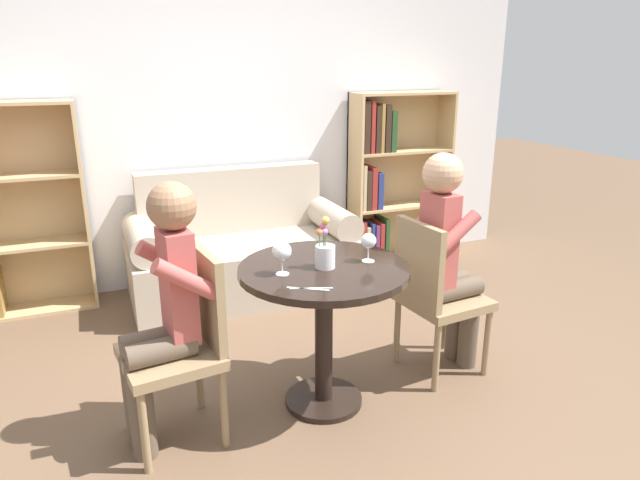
{
  "coord_description": "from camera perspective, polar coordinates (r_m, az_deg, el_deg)",
  "views": [
    {
      "loc": [
        -1.0,
        -2.39,
        1.71
      ],
      "look_at": [
        0.0,
        0.05,
        0.88
      ],
      "focal_mm": 32.0,
      "sensor_mm": 36.0,
      "label": 1
    }
  ],
  "objects": [
    {
      "name": "fork_left_setting",
      "position": [
        2.49,
        -1.21,
        -4.91
      ],
      "size": [
        0.17,
        0.11,
        0.0
      ],
      "color": "silver",
      "rests_on": "round_table"
    },
    {
      "name": "back_wall",
      "position": [
        4.54,
        -9.77,
        12.81
      ],
      "size": [
        5.2,
        0.05,
        2.7
      ],
      "color": "silver",
      "rests_on": "ground_plane"
    },
    {
      "name": "bookshelf_right",
      "position": [
        4.97,
        6.6,
        6.09
      ],
      "size": [
        0.89,
        0.28,
        1.46
      ],
      "color": "tan",
      "rests_on": "ground_plane"
    },
    {
      "name": "wine_glass_right",
      "position": [
        2.8,
        4.88,
        -0.18
      ],
      "size": [
        0.08,
        0.08,
        0.15
      ],
      "color": "white",
      "rests_on": "round_table"
    },
    {
      "name": "chair_right",
      "position": [
        3.21,
        11.33,
        -5.04
      ],
      "size": [
        0.46,
        0.46,
        0.9
      ],
      "rotation": [
        0.0,
        0.0,
        1.67
      ],
      "color": "#937A56",
      "rests_on": "ground_plane"
    },
    {
      "name": "person_right",
      "position": [
        3.2,
        12.67,
        -1.63
      ],
      "size": [
        0.44,
        0.37,
        1.26
      ],
      "rotation": [
        0.0,
        0.0,
        1.67
      ],
      "color": "brown",
      "rests_on": "ground_plane"
    },
    {
      "name": "person_left",
      "position": [
        2.61,
        -15.43,
        -6.75
      ],
      "size": [
        0.44,
        0.37,
        1.23
      ],
      "rotation": [
        0.0,
        0.0,
        -1.44
      ],
      "color": "brown",
      "rests_on": "ground_plane"
    },
    {
      "name": "couch",
      "position": [
        4.34,
        -7.8,
        -1.35
      ],
      "size": [
        1.64,
        0.8,
        0.92
      ],
      "color": "#B7A893",
      "rests_on": "ground_plane"
    },
    {
      "name": "wine_glass_left",
      "position": [
        2.63,
        -3.83,
        -1.22
      ],
      "size": [
        0.09,
        0.09,
        0.16
      ],
      "color": "white",
      "rests_on": "round_table"
    },
    {
      "name": "ground_plane",
      "position": [
        3.1,
        0.36,
        -15.87
      ],
      "size": [
        16.0,
        16.0,
        0.0
      ],
      "primitive_type": "plane",
      "color": "brown"
    },
    {
      "name": "chair_left",
      "position": [
        2.71,
        -13.36,
        -9.62
      ],
      "size": [
        0.47,
        0.47,
        0.9
      ],
      "rotation": [
        0.0,
        0.0,
        -1.44
      ],
      "color": "#937A56",
      "rests_on": "ground_plane"
    },
    {
      "name": "flower_vase",
      "position": [
        2.72,
        0.43,
        -1.23
      ],
      "size": [
        0.1,
        0.1,
        0.25
      ],
      "color": "silver",
      "rests_on": "round_table"
    },
    {
      "name": "round_table",
      "position": [
        2.82,
        0.39,
        -6.01
      ],
      "size": [
        0.83,
        0.83,
        0.76
      ],
      "color": "black",
      "rests_on": "ground_plane"
    },
    {
      "name": "knife_left_setting",
      "position": [
        2.5,
        -0.88,
        -4.85
      ],
      "size": [
        0.18,
        0.08,
        0.0
      ],
      "color": "silver",
      "rests_on": "round_table"
    }
  ]
}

